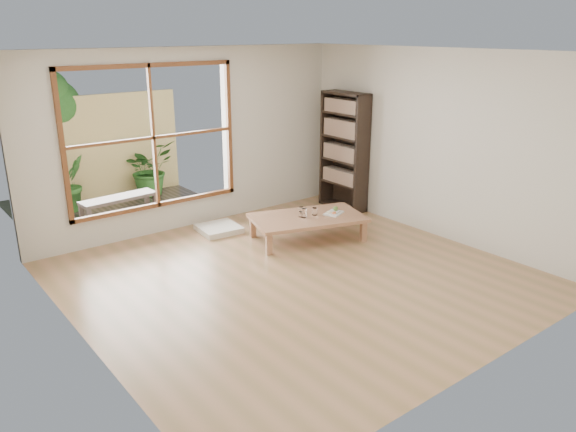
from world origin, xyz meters
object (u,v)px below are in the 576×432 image
Objects in this scene: food_tray at (334,212)px; bookshelf at (344,152)px; low_table at (308,219)px; garden_bench at (119,200)px.

bookshelf is at bearing 19.51° from food_tray.
low_table is at bearing 138.70° from food_tray.
low_table is 1.72m from bookshelf.
low_table is 0.40m from food_tray.
food_tray is (-1.02, -0.90, -0.59)m from bookshelf.
food_tray reaches higher than low_table.
garden_bench is at bearing 144.61° from low_table.
garden_bench is at bearing 109.05° from food_tray.
food_tray reaches higher than garden_bench.
bookshelf is 1.48m from food_tray.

